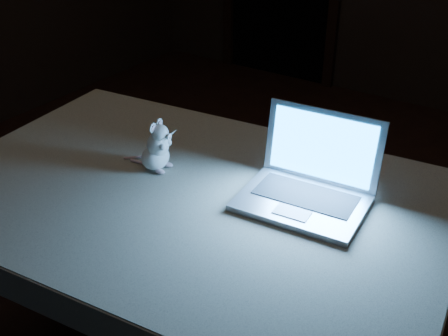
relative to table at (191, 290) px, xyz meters
The scene contains 5 objects.
floor 0.65m from the table, 113.95° to the left, with size 5.00×5.00×0.00m, color black.
table is the anchor object (origin of this frame).
tablecloth 0.36m from the table, 120.15° to the left, with size 1.58×1.05×0.10m, color #BAB39D, non-canonical shape.
laptop 0.63m from the table, 20.40° to the left, with size 0.36×0.32×0.25m, color #B0B0B5, non-canonical shape.
plush_mouse 0.52m from the table, 162.19° to the left, with size 0.13×0.13×0.17m, color white, non-canonical shape.
Camera 1 is at (1.12, -1.62, 1.72)m, focal length 45.00 mm.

